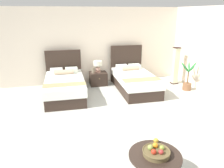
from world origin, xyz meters
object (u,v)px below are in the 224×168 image
Objects in this scene: loose_apple at (156,141)px; potted_palm at (187,81)px; bed_near_corner at (134,81)px; nightstand at (98,79)px; vase at (93,70)px; floor_lamp_corner at (175,66)px; coffee_table at (155,162)px; bed_near_window at (65,86)px; table_lamp at (98,65)px; fruit_bowl at (156,152)px.

potted_palm is (2.62, 3.23, -0.19)m from loose_apple.
bed_near_corner reaches higher than nightstand.
potted_palm is at bearing -23.80° from nightstand.
floor_lamp_corner is at bearing -9.07° from vase.
bed_near_corner is 2.34× the size of potted_palm.
potted_palm reaches higher than coffee_table.
bed_near_window is 4.12m from coffee_table.
floor_lamp_corner is at bearing 57.06° from loose_apple.
bed_near_window reaches higher than vase.
bed_near_corner is at bearing 75.70° from loose_apple.
nightstand is at bearing 89.89° from coffee_table.
table_lamp is (0.00, 0.02, 0.49)m from nightstand.
potted_palm is at bearing 51.95° from fruit_bowl.
vase is at bearing 93.97° from loose_apple.
bed_near_corner is 1.68m from floor_lamp_corner.
bed_near_window reaches higher than nightstand.
bed_near_corner is at bearing 74.78° from coffee_table.
floor_lamp_corner reaches higher than fruit_bowl.
bed_near_window is 1.26m from vase.
nightstand is at bearing 12.82° from vase.
table_lamp reaches higher than fruit_bowl.
loose_apple is (0.13, -4.47, -0.21)m from table_lamp.
bed_near_corner is 1.74m from potted_palm.
table_lamp is at bearing 89.89° from coffee_table.
bed_near_corner is 1.39m from table_lamp.
bed_near_corner is 4.11m from fruit_bowl.
coffee_table is at bearing -128.19° from potted_palm.
coffee_table is 4.47m from potted_palm.
vase is at bearing -161.14° from table_lamp.
loose_apple is 4.17m from potted_palm.
floor_lamp_corner is (1.62, 0.27, 0.34)m from bed_near_corner.
bed_near_window reaches higher than coffee_table.
bed_near_window is 3.90m from loose_apple.
nightstand is 0.45× the size of floor_lamp_corner.
bed_near_window reaches higher than loose_apple.
bed_near_window is 11.69× the size of vase.
vase is at bearing -167.18° from nightstand.
nightstand is at bearing 91.67° from loose_apple.
floor_lamp_corner is (3.86, 0.28, 0.33)m from bed_near_window.
fruit_bowl is at bearing -122.41° from floor_lamp_corner.
bed_near_window is at bearing -179.83° from bed_near_corner.
bed_near_window is 5.25× the size of fruit_bowl.
table_lamp is 0.43× the size of potted_palm.
fruit_bowl is 0.31× the size of floor_lamp_corner.
fruit_bowl is (0.00, -4.73, 0.29)m from nightstand.
bed_near_corner is 5.50× the size of table_lamp.
table_lamp reaches higher than vase.
vase is 0.24× the size of coffee_table.
potted_palm is (2.93, -1.17, -0.24)m from vase.
nightstand is 4.73m from coffee_table.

